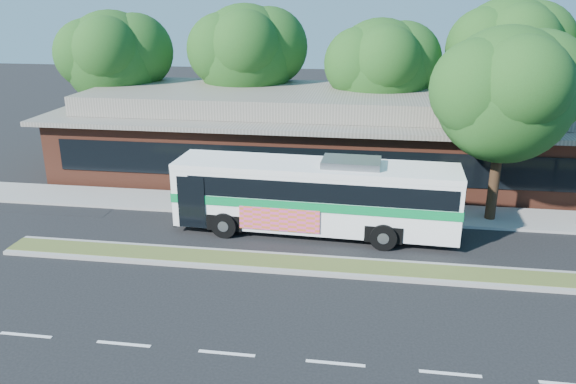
# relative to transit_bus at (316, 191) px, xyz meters

# --- Properties ---
(ground) EXTENTS (120.00, 120.00, 0.00)m
(ground) POSITION_rel_transit_bus_xyz_m (1.43, -3.80, -1.80)
(ground) COLOR black
(ground) RESTS_ON ground
(median_strip) EXTENTS (26.00, 1.10, 0.15)m
(median_strip) POSITION_rel_transit_bus_xyz_m (1.43, -3.20, -1.73)
(median_strip) COLOR #405423
(median_strip) RESTS_ON ground
(sidewalk) EXTENTS (44.00, 2.60, 0.12)m
(sidewalk) POSITION_rel_transit_bus_xyz_m (1.43, 2.60, -1.74)
(sidewalk) COLOR gray
(sidewalk) RESTS_ON ground
(parking_lot) EXTENTS (14.00, 12.00, 0.01)m
(parking_lot) POSITION_rel_transit_bus_xyz_m (-16.57, 6.20, -1.80)
(parking_lot) COLOR black
(parking_lot) RESTS_ON ground
(plaza_building) EXTENTS (33.20, 11.20, 4.45)m
(plaza_building) POSITION_rel_transit_bus_xyz_m (1.43, 9.19, 0.33)
(plaza_building) COLOR brown
(plaza_building) RESTS_ON ground
(tree_bg_a) EXTENTS (6.47, 5.80, 8.63)m
(tree_bg_a) POSITION_rel_transit_bus_xyz_m (-13.15, 11.34, 4.07)
(tree_bg_a) COLOR black
(tree_bg_a) RESTS_ON ground
(tree_bg_b) EXTENTS (6.69, 6.00, 9.00)m
(tree_bg_b) POSITION_rel_transit_bus_xyz_m (-5.13, 12.35, 4.34)
(tree_bg_b) COLOR black
(tree_bg_b) RESTS_ON ground
(tree_bg_c) EXTENTS (6.24, 5.60, 8.26)m
(tree_bg_c) POSITION_rel_transit_bus_xyz_m (2.84, 11.34, 3.79)
(tree_bg_c) COLOR black
(tree_bg_c) RESTS_ON ground
(tree_bg_d) EXTENTS (6.91, 6.20, 9.37)m
(tree_bg_d) POSITION_rel_transit_bus_xyz_m (9.88, 12.35, 4.62)
(tree_bg_d) COLOR black
(tree_bg_d) RESTS_ON ground
(transit_bus) EXTENTS (11.64, 3.05, 3.24)m
(transit_bus) POSITION_rel_transit_bus_xyz_m (0.00, 0.00, 0.00)
(transit_bus) COLOR white
(transit_bus) RESTS_ON ground
(sedan) EXTENTS (4.99, 2.09, 1.44)m
(sedan) POSITION_rel_transit_bus_xyz_m (-9.95, 5.95, -1.08)
(sedan) COLOR silver
(sedan) RESTS_ON ground
(sidewalk_tree) EXTENTS (6.23, 5.58, 8.31)m
(sidewalk_tree) POSITION_rel_transit_bus_xyz_m (7.84, 2.54, 3.85)
(sidewalk_tree) COLOR black
(sidewalk_tree) RESTS_ON ground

